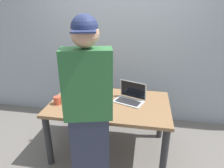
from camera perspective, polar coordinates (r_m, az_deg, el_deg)
ground_plane at (r=2.89m, az=-0.61°, el=-17.78°), size 8.00×8.00×0.00m
desk at (r=2.55m, az=-0.67°, el=-7.36°), size 1.46×0.89×0.70m
laptop at (r=2.53m, az=5.23°, el=-3.60°), size 0.42×0.35×0.24m
beer_bottle_green at (r=2.66m, az=-13.16°, el=-1.58°), size 0.08×0.08×0.28m
beer_bottle_amber at (r=2.61m, az=-10.81°, el=-1.95°), size 0.07×0.07×0.28m
person_figure at (r=1.80m, az=-6.61°, el=-8.54°), size 0.45×0.35×1.78m
coffee_mug at (r=2.53m, az=-15.18°, el=-4.52°), size 0.12×0.09×0.10m
back_wall at (r=3.22m, az=2.52°, el=12.13°), size 6.00×0.10×2.60m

